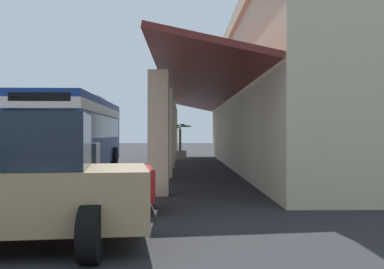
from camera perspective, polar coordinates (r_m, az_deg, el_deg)
ground at (r=22.43m, az=3.98°, el=-4.15°), size 120.00×120.00×0.00m
curb_strip at (r=23.61m, az=-3.97°, el=-3.79°), size 31.31×0.50×0.12m
plaza_building at (r=25.05m, az=18.64°, el=4.02°), size 26.39×15.86×6.74m
transit_bus at (r=21.19m, az=-13.60°, el=0.61°), size 11.26×2.99×3.34m
parked_sedan_red at (r=10.72m, az=-16.82°, el=-4.83°), size 2.79×4.59×1.47m
potted_palm at (r=30.99m, az=-1.42°, el=-1.80°), size 1.97×1.45×2.31m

